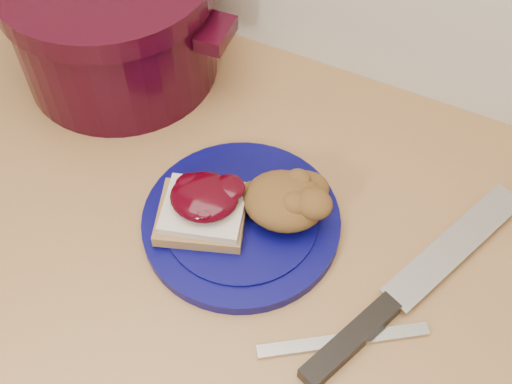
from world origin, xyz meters
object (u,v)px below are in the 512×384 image
at_px(chef_knife, 381,313).
at_px(plate, 241,222).
at_px(pepper_grinder, 91,13).
at_px(butter_knife, 343,340).

bearing_deg(chef_knife, plate, 100.20).
bearing_deg(plate, pepper_grinder, 150.27).
relative_size(plate, butter_knife, 1.27).
bearing_deg(pepper_grinder, chef_knife, -23.81).
relative_size(plate, pepper_grinder, 2.05).
relative_size(butter_knife, pepper_grinder, 1.61).
xyz_separation_m(plate, pepper_grinder, (-0.34, 0.20, 0.05)).
bearing_deg(chef_knife, butter_knife, 172.46).
height_order(plate, chef_knife, chef_knife).
distance_m(plate, chef_knife, 0.20).
xyz_separation_m(chef_knife, butter_knife, (-0.03, -0.04, -0.01)).
distance_m(plate, butter_knife, 0.19).
relative_size(chef_knife, pepper_grinder, 2.94).
bearing_deg(butter_knife, chef_knife, 25.81).
bearing_deg(plate, butter_knife, -26.97).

